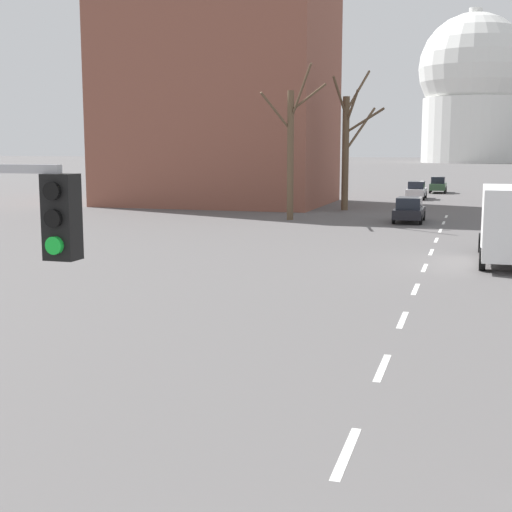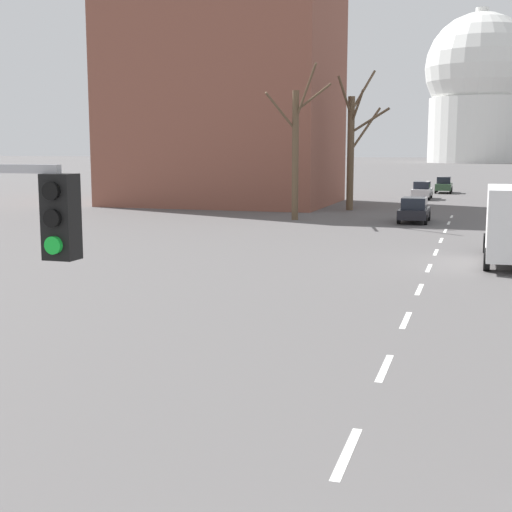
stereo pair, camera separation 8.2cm
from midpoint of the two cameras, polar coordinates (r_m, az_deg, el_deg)
lane_stripe_1 at (r=11.43m, az=7.04°, el=-15.35°), size 0.16×2.00×0.01m
lane_stripe_2 at (r=15.61m, az=9.93°, el=-8.79°), size 0.16×2.00×0.01m
lane_stripe_3 at (r=19.93m, az=11.54°, el=-5.02°), size 0.16×2.00×0.01m
lane_stripe_4 at (r=24.32m, az=12.55°, el=-2.60°), size 0.16×2.00×0.01m
lane_stripe_5 at (r=28.74m, az=13.26°, el=-0.92°), size 0.16×2.00×0.01m
lane_stripe_6 at (r=33.18m, az=13.77°, el=0.31°), size 0.16×2.00×0.01m
lane_stripe_7 at (r=37.64m, az=14.17°, el=1.25°), size 0.16×2.00×0.01m
lane_stripe_8 at (r=42.10m, az=14.48°, el=1.99°), size 0.16×2.00×0.01m
lane_stripe_9 at (r=46.58m, az=14.73°, el=2.58°), size 0.16×2.00×0.01m
lane_stripe_10 at (r=51.05m, az=14.94°, el=3.08°), size 0.16×2.00×0.01m
sedan_near_left at (r=78.44m, az=14.34°, el=5.54°), size 1.70×4.35×1.73m
sedan_near_right at (r=68.26m, az=12.68°, el=5.16°), size 1.72×4.53×1.65m
sedan_mid_centre at (r=46.40m, az=12.11°, el=3.63°), size 1.83×4.21×1.59m
delivery_truck at (r=30.78m, az=19.70°, el=2.61°), size 2.44×7.20×3.14m
bare_tree_left_near at (r=46.74m, az=2.76°, el=8.58°), size 3.82×2.61×9.80m
bare_tree_left_far at (r=54.94m, az=7.30°, el=8.86°), size 3.67×5.08×10.72m
capitol_dome at (r=258.03m, az=16.91°, el=12.70°), size 36.16×36.16×51.07m
apartment_block_left at (r=61.76m, az=-2.91°, el=15.02°), size 18.00×14.00×23.17m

